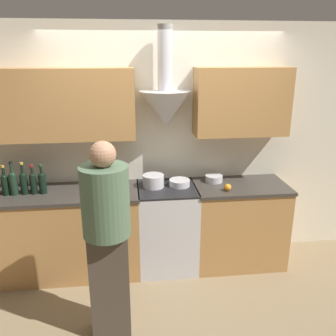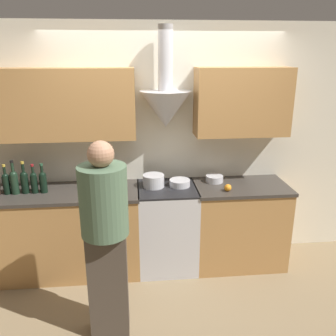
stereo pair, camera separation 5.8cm
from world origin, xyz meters
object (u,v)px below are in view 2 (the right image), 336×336
at_px(wine_bottle_6, 43,181).
at_px(stove_range, 167,227).
at_px(mixing_bowl, 180,183).
at_px(wine_bottle_2, 6,182).
at_px(orange_fruit, 228,188).
at_px(wine_bottle_5, 34,181).
at_px(stock_pot, 154,181).
at_px(wine_bottle_4, 25,181).
at_px(wine_bottle_3, 14,181).
at_px(person_foreground_left, 106,234).
at_px(saucepan, 214,179).

bearing_deg(wine_bottle_6, stove_range, 0.33).
xyz_separation_m(stove_range, mixing_bowl, (0.14, 0.04, 0.50)).
relative_size(wine_bottle_2, orange_fruit, 4.17).
height_order(wine_bottle_5, wine_bottle_6, wine_bottle_6).
height_order(stock_pot, mixing_bowl, stock_pot).
xyz_separation_m(wine_bottle_2, wine_bottle_4, (0.18, 0.01, 0.01)).
relative_size(stove_range, mixing_bowl, 4.24).
relative_size(stove_range, wine_bottle_5, 3.08).
height_order(stove_range, stock_pot, stock_pot).
relative_size(wine_bottle_3, mixing_bowl, 1.58).
distance_m(orange_fruit, person_foreground_left, 1.43).
xyz_separation_m(stove_range, saucepan, (0.54, 0.13, 0.50)).
bearing_deg(wine_bottle_4, saucepan, 3.78).
relative_size(wine_bottle_2, stock_pot, 1.36).
height_order(wine_bottle_3, mixing_bowl, wine_bottle_3).
distance_m(wine_bottle_3, stock_pot, 1.40).
bearing_deg(orange_fruit, wine_bottle_6, 175.29).
bearing_deg(mixing_bowl, wine_bottle_2, -178.41).
bearing_deg(stock_pot, wine_bottle_6, -177.50).
xyz_separation_m(stove_range, stock_pot, (-0.14, 0.04, 0.53)).
bearing_deg(mixing_bowl, wine_bottle_4, -178.50).
distance_m(wine_bottle_3, mixing_bowl, 1.68).
relative_size(wine_bottle_3, wine_bottle_4, 1.05).
distance_m(wine_bottle_5, mixing_bowl, 1.49).
distance_m(stove_range, wine_bottle_5, 1.47).
relative_size(stove_range, stock_pot, 4.12).
distance_m(wine_bottle_6, orange_fruit, 1.88).
relative_size(wine_bottle_3, wine_bottle_5, 1.15).
distance_m(wine_bottle_5, person_foreground_left, 1.22).
bearing_deg(orange_fruit, mixing_bowl, 157.30).
bearing_deg(wine_bottle_3, wine_bottle_2, 178.72).
distance_m(wine_bottle_2, wine_bottle_5, 0.27).
bearing_deg(mixing_bowl, wine_bottle_3, -178.27).
xyz_separation_m(wine_bottle_5, stock_pot, (1.21, 0.05, -0.06)).
bearing_deg(stock_pot, wine_bottle_3, -177.69).
relative_size(wine_bottle_5, person_foreground_left, 0.18).
distance_m(wine_bottle_6, saucepan, 1.80).
bearing_deg(wine_bottle_6, stock_pot, 2.50).
bearing_deg(person_foreground_left, wine_bottle_6, 125.97).
xyz_separation_m(stove_range, wine_bottle_4, (-1.44, -0.01, 0.59)).
bearing_deg(wine_bottle_3, person_foreground_left, -44.19).
distance_m(wine_bottle_4, wine_bottle_6, 0.18).
bearing_deg(wine_bottle_5, stock_pot, 2.49).
height_order(wine_bottle_5, orange_fruit, wine_bottle_5).
height_order(wine_bottle_4, orange_fruit, wine_bottle_4).
bearing_deg(person_foreground_left, orange_fruit, 33.38).
bearing_deg(mixing_bowl, wine_bottle_6, -178.23).
bearing_deg(saucepan, person_foreground_left, -136.17).
bearing_deg(mixing_bowl, saucepan, 12.69).
relative_size(wine_bottle_5, wine_bottle_6, 0.99).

